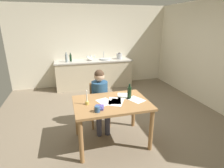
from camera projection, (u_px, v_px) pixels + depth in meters
ground_plane at (112, 119)px, 4.03m from camera, size 5.20×5.20×0.04m
wall_back at (92, 46)px, 5.98m from camera, size 5.20×0.12×2.60m
wall_right at (218, 56)px, 4.25m from camera, size 0.12×5.20×2.60m
kitchen_counter at (94, 74)px, 5.93m from camera, size 2.48×0.64×0.90m
dining_table at (111, 108)px, 3.05m from camera, size 1.26×0.89×0.78m
chair_at_table at (99, 102)px, 3.72m from camera, size 0.42×0.42×0.87m
person_seated at (100, 96)px, 3.52m from camera, size 0.34×0.60×1.19m
coffee_mug at (98, 109)px, 2.66m from camera, size 0.12×0.08×0.09m
candlestick at (87, 100)px, 2.90m from camera, size 0.06×0.06×0.25m
book_magazine at (100, 107)px, 2.78m from camera, size 0.17×0.19×0.03m
paper_letter at (123, 96)px, 3.26m from camera, size 0.28×0.34×0.00m
paper_bill at (115, 101)px, 3.06m from camera, size 0.29×0.34×0.00m
paper_envelope at (136, 100)px, 3.10m from camera, size 0.32×0.36×0.00m
paper_receipt at (116, 102)px, 2.99m from camera, size 0.33×0.36×0.00m
paper_notice at (105, 102)px, 3.02m from camera, size 0.29×0.35×0.00m
wine_bottle_on_table at (129, 92)px, 3.13m from camera, size 0.07×0.07×0.26m
sink_unit at (105, 59)px, 5.87m from camera, size 0.36×0.36×0.24m
bottle_oil at (66, 58)px, 5.47m from camera, size 0.08×0.08×0.30m
bottle_vinegar at (71, 58)px, 5.57m from camera, size 0.06×0.06×0.27m
mixing_bowl at (90, 59)px, 5.75m from camera, size 0.19×0.19×0.09m
stovetop_kettle at (119, 56)px, 5.96m from camera, size 0.18×0.18×0.22m
wine_glass_near_sink at (95, 56)px, 5.90m from camera, size 0.07×0.07×0.15m
wine_glass_by_kettle at (91, 56)px, 5.87m from camera, size 0.07×0.07×0.15m
wine_glass_back_left at (87, 56)px, 5.84m from camera, size 0.07×0.07×0.15m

